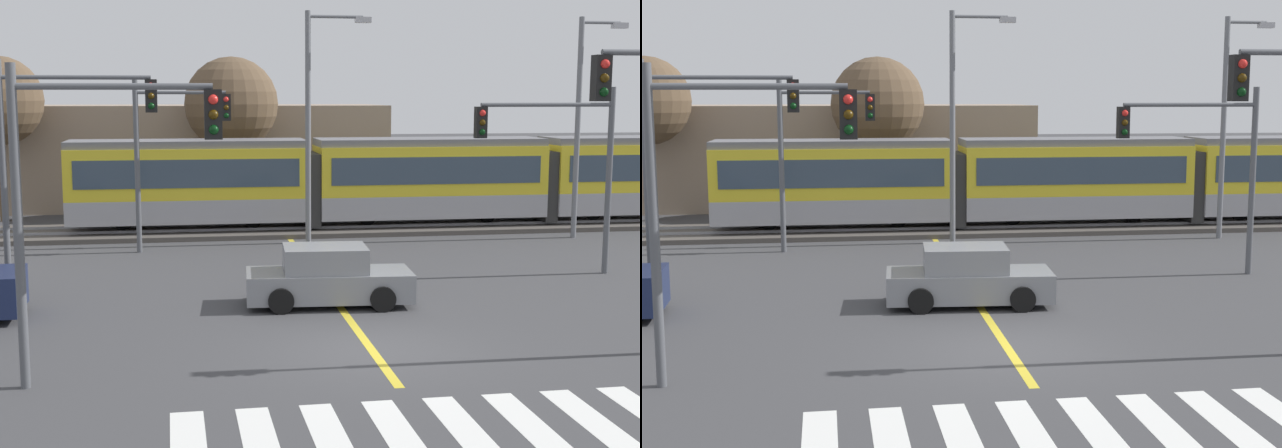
% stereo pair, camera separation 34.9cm
% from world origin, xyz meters
% --- Properties ---
extents(ground_plane, '(200.00, 200.00, 0.00)m').
position_xyz_m(ground_plane, '(0.00, 0.00, 0.00)').
color(ground_plane, '#3D3D3F').
extents(track_bed, '(120.00, 4.00, 0.18)m').
position_xyz_m(track_bed, '(0.00, 16.47, 0.09)').
color(track_bed, '#4C4742').
rests_on(track_bed, ground).
extents(rail_near, '(120.00, 0.08, 0.10)m').
position_xyz_m(rail_near, '(0.00, 15.75, 0.23)').
color(rail_near, '#939399').
rests_on(rail_near, track_bed).
extents(rail_far, '(120.00, 0.08, 0.10)m').
position_xyz_m(rail_far, '(0.00, 17.19, 0.23)').
color(rail_far, '#939399').
rests_on(rail_far, track_bed).
extents(light_rail_tram, '(28.00, 2.64, 3.43)m').
position_xyz_m(light_rail_tram, '(5.80, 16.47, 2.05)').
color(light_rail_tram, '#9E9EA3').
rests_on(light_rail_tram, track_bed).
extents(crosswalk_stripe_0, '(0.61, 2.81, 0.01)m').
position_xyz_m(crosswalk_stripe_0, '(-3.85, -4.64, 0.00)').
color(crosswalk_stripe_0, silver).
rests_on(crosswalk_stripe_0, ground).
extents(crosswalk_stripe_1, '(0.61, 2.81, 0.01)m').
position_xyz_m(crosswalk_stripe_1, '(-2.75, -4.63, 0.00)').
color(crosswalk_stripe_1, silver).
rests_on(crosswalk_stripe_1, ground).
extents(crosswalk_stripe_2, '(0.61, 2.81, 0.01)m').
position_xyz_m(crosswalk_stripe_2, '(-1.65, -4.61, 0.00)').
color(crosswalk_stripe_2, silver).
rests_on(crosswalk_stripe_2, ground).
extents(crosswalk_stripe_3, '(0.61, 2.81, 0.01)m').
position_xyz_m(crosswalk_stripe_3, '(-0.55, -4.59, 0.00)').
color(crosswalk_stripe_3, silver).
rests_on(crosswalk_stripe_3, ground).
extents(crosswalk_stripe_4, '(0.61, 2.81, 0.01)m').
position_xyz_m(crosswalk_stripe_4, '(0.55, -4.57, 0.00)').
color(crosswalk_stripe_4, silver).
rests_on(crosswalk_stripe_4, ground).
extents(crosswalk_stripe_5, '(0.61, 2.81, 0.01)m').
position_xyz_m(crosswalk_stripe_5, '(1.65, -4.55, 0.00)').
color(crosswalk_stripe_5, silver).
rests_on(crosswalk_stripe_5, ground).
extents(crosswalk_stripe_6, '(0.61, 2.81, 0.01)m').
position_xyz_m(crosswalk_stripe_6, '(2.75, -4.53, 0.00)').
color(crosswalk_stripe_6, silver).
rests_on(crosswalk_stripe_6, ground).
extents(lane_centre_line, '(0.20, 17.05, 0.01)m').
position_xyz_m(lane_centre_line, '(0.00, 5.95, 0.00)').
color(lane_centre_line, gold).
rests_on(lane_centre_line, ground).
extents(sedan_crossing, '(4.30, 2.12, 1.52)m').
position_xyz_m(sedan_crossing, '(-0.26, 4.08, 0.70)').
color(sedan_crossing, gray).
rests_on(sedan_crossing, ground).
extents(traffic_light_near_left, '(3.75, 0.38, 5.88)m').
position_xyz_m(traffic_light_near_left, '(-5.51, -1.53, 3.91)').
color(traffic_light_near_left, '#515459').
rests_on(traffic_light_near_left, ground).
extents(traffic_light_mid_right, '(4.25, 0.38, 5.55)m').
position_xyz_m(traffic_light_mid_right, '(7.11, 6.83, 3.68)').
color(traffic_light_mid_right, '#515459').
rests_on(traffic_light_mid_right, ground).
extents(traffic_light_mid_left, '(4.25, 0.38, 6.27)m').
position_xyz_m(traffic_light_mid_left, '(-7.27, 7.19, 4.15)').
color(traffic_light_mid_left, '#515459').
rests_on(traffic_light_mid_left, ground).
extents(traffic_light_far_left, '(3.25, 0.38, 5.87)m').
position_xyz_m(traffic_light_far_left, '(-4.31, 12.56, 3.83)').
color(traffic_light_far_left, '#515459').
rests_on(traffic_light_far_left, ground).
extents(street_lamp_centre, '(2.35, 0.28, 8.23)m').
position_xyz_m(street_lamp_centre, '(0.79, 13.62, 4.71)').
color(street_lamp_centre, slate).
rests_on(street_lamp_centre, ground).
extents(street_lamp_east, '(1.85, 0.28, 8.12)m').
position_xyz_m(street_lamp_east, '(10.74, 13.35, 4.59)').
color(street_lamp_east, slate).
rests_on(street_lamp_east, ground).
extents(bare_tree_west, '(4.06, 4.06, 6.95)m').
position_xyz_m(bare_tree_west, '(-1.75, 21.14, 4.90)').
color(bare_tree_west, brown).
rests_on(bare_tree_west, ground).
extents(building_backdrop_far, '(23.04, 6.00, 4.82)m').
position_xyz_m(building_backdrop_far, '(-5.79, 25.80, 2.41)').
color(building_backdrop_far, gray).
rests_on(building_backdrop_far, ground).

